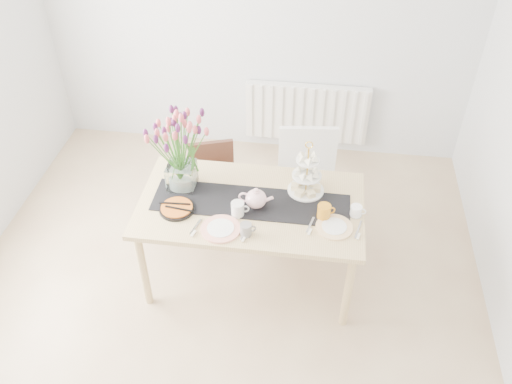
# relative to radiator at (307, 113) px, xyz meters

# --- Properties ---
(room_shell) EXTENTS (4.50, 4.50, 4.50)m
(room_shell) POSITION_rel_radiator_xyz_m (-0.50, -2.19, 0.85)
(room_shell) COLOR tan
(room_shell) RESTS_ON ground
(radiator) EXTENTS (1.20, 0.08, 0.60)m
(radiator) POSITION_rel_radiator_xyz_m (0.00, 0.00, 0.00)
(radiator) COLOR white
(radiator) RESTS_ON room_shell
(dining_table) EXTENTS (1.60, 0.90, 0.75)m
(dining_table) POSITION_rel_radiator_xyz_m (-0.30, -1.74, 0.22)
(dining_table) COLOR tan
(dining_table) RESTS_ON ground
(chair_brown) EXTENTS (0.49, 0.49, 0.75)m
(chair_brown) POSITION_rel_radiator_xyz_m (-0.71, -1.13, -0.02)
(chair_brown) COLOR #361A13
(chair_brown) RESTS_ON ground
(chair_white) EXTENTS (0.52, 0.52, 0.95)m
(chair_white) POSITION_rel_radiator_xyz_m (0.07, -1.14, 0.10)
(chair_white) COLOR white
(chair_white) RESTS_ON ground
(table_runner) EXTENTS (1.40, 0.35, 0.01)m
(table_runner) POSITION_rel_radiator_xyz_m (-0.30, -1.74, 0.30)
(table_runner) COLOR black
(table_runner) RESTS_ON dining_table
(tulip_vase) EXTENTS (0.71, 0.71, 0.61)m
(tulip_vase) POSITION_rel_radiator_xyz_m (-0.83, -1.62, 0.69)
(tulip_vase) COLOR silver
(tulip_vase) RESTS_ON dining_table
(cake_stand) EXTENTS (0.27, 0.27, 0.39)m
(cake_stand) POSITION_rel_radiator_xyz_m (0.07, -1.56, 0.41)
(cake_stand) COLOR gold
(cake_stand) RESTS_ON dining_table
(teapot) EXTENTS (0.25, 0.21, 0.16)m
(teapot) POSITION_rel_radiator_xyz_m (-0.26, -1.77, 0.37)
(teapot) COLOR white
(teapot) RESTS_ON dining_table
(cream_jug) EXTENTS (0.09, 0.09, 0.08)m
(cream_jug) POSITION_rel_radiator_xyz_m (0.43, -1.76, 0.34)
(cream_jug) COLOR white
(cream_jug) RESTS_ON dining_table
(tart_tin) EXTENTS (0.25, 0.25, 0.03)m
(tart_tin) POSITION_rel_radiator_xyz_m (-0.81, -1.88, 0.31)
(tart_tin) COLOR black
(tart_tin) RESTS_ON dining_table
(mug_grey) EXTENTS (0.10, 0.10, 0.09)m
(mug_grey) POSITION_rel_radiator_xyz_m (-0.29, -2.05, 0.35)
(mug_grey) COLOR slate
(mug_grey) RESTS_ON dining_table
(mug_white) EXTENTS (0.10, 0.10, 0.11)m
(mug_white) POSITION_rel_radiator_xyz_m (-0.38, -1.87, 0.35)
(mug_white) COLOR silver
(mug_white) RESTS_ON dining_table
(mug_orange) EXTENTS (0.12, 0.12, 0.11)m
(mug_orange) POSITION_rel_radiator_xyz_m (0.21, -1.82, 0.36)
(mug_orange) COLOR orange
(mug_orange) RESTS_ON dining_table
(plate_left) EXTENTS (0.33, 0.33, 0.01)m
(plate_left) POSITION_rel_radiator_xyz_m (-0.47, -2.03, 0.31)
(plate_left) COLOR white
(plate_left) RESTS_ON dining_table
(plate_right) EXTENTS (0.30, 0.30, 0.01)m
(plate_right) POSITION_rel_radiator_xyz_m (0.29, -1.91, 0.31)
(plate_right) COLOR white
(plate_right) RESTS_ON dining_table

